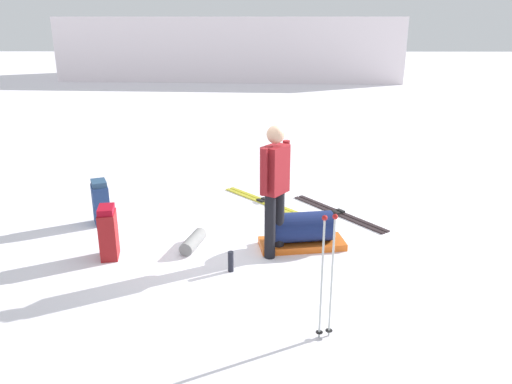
{
  "coord_description": "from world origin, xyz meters",
  "views": [
    {
      "loc": [
        0.07,
        -6.4,
        2.93
      ],
      "look_at": [
        0.0,
        0.0,
        0.7
      ],
      "focal_mm": 35.45,
      "sensor_mm": 36.0,
      "label": 1
    }
  ],
  "objects": [
    {
      "name": "thermos_bottle",
      "position": [
        -0.3,
        -0.92,
        0.13
      ],
      "size": [
        0.07,
        0.07,
        0.26
      ],
      "primitive_type": "cylinder",
      "color": "black",
      "rests_on": "ground_plane"
    },
    {
      "name": "backpack_bright",
      "position": [
        -1.87,
        -0.55,
        0.34
      ],
      "size": [
        0.26,
        0.36,
        0.69
      ],
      "color": "maroon",
      "rests_on": "ground_plane"
    },
    {
      "name": "ski_pair_near",
      "position": [
        0.1,
        1.52,
        0.01
      ],
      "size": [
        1.32,
        1.43,
        0.05
      ],
      "color": "gold",
      "rests_on": "ground_plane"
    },
    {
      "name": "skier_standing",
      "position": [
        0.24,
        -0.46,
        0.95
      ],
      "size": [
        0.38,
        0.48,
        1.7
      ],
      "color": "black",
      "rests_on": "ground_plane"
    },
    {
      "name": "backpack_large_dark",
      "position": [
        -2.31,
        0.58,
        0.33
      ],
      "size": [
        0.33,
        0.39,
        0.67
      ],
      "color": "navy",
      "rests_on": "ground_plane"
    },
    {
      "name": "ski_poles_planted_near",
      "position": [
        0.68,
        -2.24,
        0.71
      ],
      "size": [
        0.17,
        0.1,
        1.27
      ],
      "color": "#B3BBB9",
      "rests_on": "ground_plane"
    },
    {
      "name": "distant_snow_ridge",
      "position": [
        -1.39,
        19.91,
        1.47
      ],
      "size": [
        16.45,
        6.03,
        2.94
      ],
      "primitive_type": "cube",
      "rotation": [
        0.0,
        0.0,
        -0.06
      ],
      "color": "white",
      "rests_on": "ground_plane"
    },
    {
      "name": "sleeping_mat_rolled",
      "position": [
        -0.84,
        -0.27,
        0.09
      ],
      "size": [
        0.31,
        0.58,
        0.18
      ],
      "primitive_type": "cylinder",
      "rotation": [
        0.0,
        1.57,
        1.33
      ],
      "color": "slate",
      "rests_on": "ground_plane"
    },
    {
      "name": "gear_sled",
      "position": [
        0.62,
        -0.23,
        0.22
      ],
      "size": [
        1.18,
        0.62,
        0.49
      ],
      "color": "orange",
      "rests_on": "ground_plane"
    },
    {
      "name": "ski_pair_far",
      "position": [
        1.28,
        0.99,
        0.01
      ],
      "size": [
        1.29,
        1.62,
        0.05
      ],
      "color": "black",
      "rests_on": "ground_plane"
    },
    {
      "name": "ground_plane",
      "position": [
        0.0,
        0.0,
        0.0
      ],
      "size": [
        80.0,
        80.0,
        0.0
      ],
      "primitive_type": "plane",
      "color": "white"
    }
  ]
}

